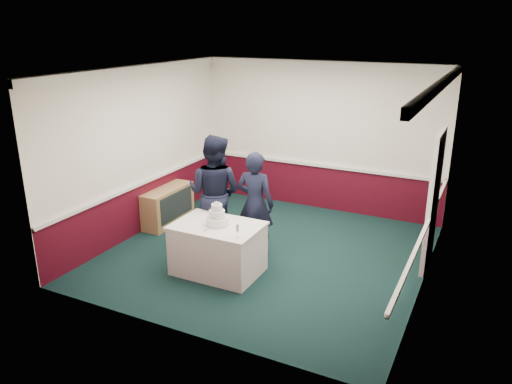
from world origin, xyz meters
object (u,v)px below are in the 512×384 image
at_px(person_woman, 255,204).
at_px(person_man, 214,193).
at_px(sideboard, 168,206).
at_px(champagne_flute, 238,228).
at_px(cake_knife, 209,229).
at_px(wedding_cake, 217,218).
at_px(cake_table, 218,248).

bearing_deg(person_woman, person_man, 4.83).
xyz_separation_m(sideboard, person_woman, (2.09, -0.46, 0.53)).
distance_m(sideboard, person_woman, 2.20).
relative_size(sideboard, champagne_flute, 5.85).
bearing_deg(person_woman, cake_knife, 74.54).
bearing_deg(wedding_cake, cake_table, -90.00).
relative_size(champagne_flute, person_man, 0.10).
distance_m(cake_table, cake_knife, 0.44).
distance_m(wedding_cake, champagne_flute, 0.57).
relative_size(wedding_cake, person_man, 0.18).
height_order(cake_table, cake_knife, cake_knife).
relative_size(person_man, person_woman, 1.12).
relative_size(champagne_flute, person_woman, 0.12).
xyz_separation_m(champagne_flute, person_woman, (-0.28, 1.13, -0.05)).
relative_size(cake_table, person_man, 0.67).
distance_m(sideboard, champagne_flute, 2.91).
distance_m(champagne_flute, person_man, 1.44).
bearing_deg(cake_table, wedding_cake, 90.00).
bearing_deg(champagne_flute, sideboard, 146.20).
bearing_deg(person_man, sideboard, -25.77).
height_order(sideboard, cake_table, cake_table).
bearing_deg(cake_knife, person_man, 124.30).
distance_m(sideboard, cake_table, 2.29).
xyz_separation_m(person_man, person_woman, (0.71, 0.09, -0.11)).
height_order(wedding_cake, person_man, person_man).
distance_m(sideboard, wedding_cake, 2.35).
distance_m(cake_knife, person_man, 1.09).
height_order(sideboard, person_man, person_man).
xyz_separation_m(champagne_flute, person_man, (-1.00, 1.04, 0.06)).
relative_size(cake_table, wedding_cake, 3.63).
height_order(cake_table, wedding_cake, wedding_cake).
bearing_deg(cake_table, champagne_flute, -29.25).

